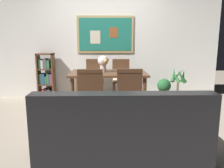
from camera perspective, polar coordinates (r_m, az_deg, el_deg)
ground_plane at (r=4.04m, az=-1.50°, el=-8.39°), size 12.00×12.00×0.00m
wall_back_with_painting at (r=5.37m, az=-1.55°, el=10.61°), size 5.20×0.14×2.60m
dining_table at (r=4.32m, az=-0.92°, el=1.69°), size 1.42×0.90×0.74m
dining_chair_near_right at (r=3.61m, az=4.21°, el=-1.92°), size 0.40×0.41×0.91m
dining_chair_far_right at (r=5.11m, az=2.27°, el=1.96°), size 0.40×0.41×0.91m
dining_chair_far_left at (r=5.12m, az=-4.34°, el=1.95°), size 0.40×0.41×0.91m
dining_chair_near_left at (r=3.58m, az=-5.29°, el=-2.05°), size 0.40×0.41×0.91m
leather_couch at (r=2.60m, az=2.29°, el=-12.41°), size 1.80×0.84×0.84m
bookshelf at (r=5.36m, az=-16.08°, el=1.58°), size 0.36×0.28×1.04m
potted_ivy at (r=5.26m, az=12.79°, el=-0.99°), size 0.30×0.30×0.53m
potted_palm at (r=4.90m, az=15.98°, el=-1.39°), size 0.33×0.36×0.80m
flower_vase at (r=4.30m, az=-2.19°, el=5.46°), size 0.21×0.20×0.31m
tv_remote at (r=4.42m, az=3.11°, el=3.32°), size 0.10×0.16×0.02m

